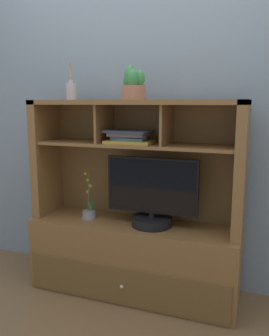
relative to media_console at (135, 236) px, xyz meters
The scene contains 8 objects.
floor_plane 0.41m from the media_console, 90.00° to the right, with size 6.00×6.00×0.02m, color brown.
back_wall 1.03m from the media_console, 90.00° to the left, with size 6.00×0.02×2.80m, color gray.
media_console is the anchor object (origin of this frame).
tv_monitor 0.31m from the media_console, 14.26° to the right, with size 0.61×0.27×0.45m.
potted_orchid 0.36m from the media_console, behind, with size 0.11×0.11×0.33m.
magazine_stack_left 0.68m from the media_console, 129.91° to the right, with size 0.32×0.21×0.09m.
diffuser_bottle 1.08m from the media_console, behind, with size 0.07×0.07×0.25m.
potted_succulent 1.00m from the media_console, 93.14° to the right, with size 0.17×0.17×0.21m.
Camera 1 is at (0.80, -2.16, 1.29)m, focal length 37.91 mm.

